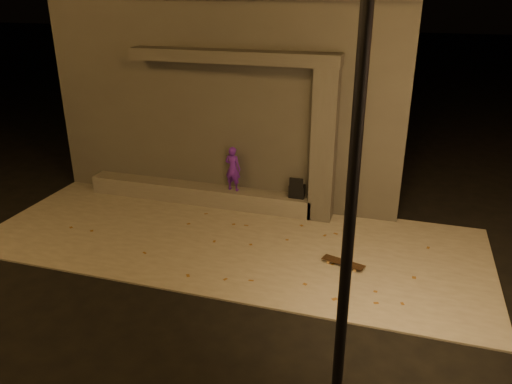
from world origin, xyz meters
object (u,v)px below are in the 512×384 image
(column, at_px, (324,146))
(backpack, at_px, (297,190))
(skateboard, at_px, (343,263))
(skateboarder, at_px, (233,169))
(street_lamp_0, at_px, (360,96))

(column, height_order, backpack, column)
(column, relative_size, skateboard, 4.04)
(skateboarder, xyz_separation_m, skateboard, (3.10, -2.16, -0.94))
(backpack, xyz_separation_m, street_lamp_0, (1.85, -5.73, 3.53))
(skateboarder, height_order, backpack, skateboarder)
(skateboard, relative_size, street_lamp_0, 0.12)
(backpack, height_order, street_lamp_0, street_lamp_0)
(column, bearing_deg, backpack, 180.00)
(column, xyz_separation_m, skateboard, (0.86, -2.16, -1.72))
(skateboarder, xyz_separation_m, backpack, (1.65, 0.00, -0.39))
(column, bearing_deg, skateboarder, 180.00)
(column, xyz_separation_m, street_lamp_0, (1.25, -5.73, 2.36))
(skateboarder, bearing_deg, street_lamp_0, 130.36)
(skateboarder, bearing_deg, skateboard, 154.12)
(skateboarder, relative_size, skateboard, 1.27)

